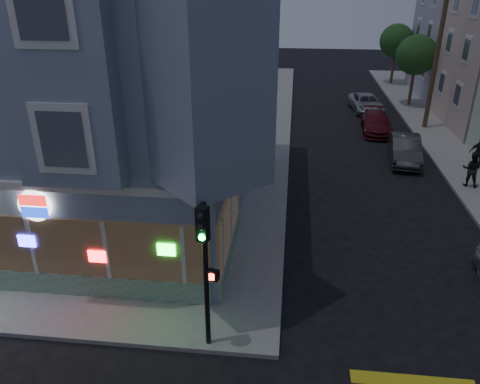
% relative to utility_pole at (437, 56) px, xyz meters
% --- Properties ---
extents(sidewalk_nw, '(33.00, 42.00, 0.15)m').
position_rel_utility_pole_xyz_m(sidewalk_nw, '(-25.50, -1.00, -4.72)').
color(sidewalk_nw, gray).
rests_on(sidewalk_nw, ground).
extents(corner_building, '(14.60, 14.60, 11.40)m').
position_rel_utility_pole_xyz_m(corner_building, '(-18.00, -13.02, 1.02)').
color(corner_building, gray).
rests_on(corner_building, sidewalk_nw).
extents(utility_pole, '(2.20, 0.30, 9.00)m').
position_rel_utility_pole_xyz_m(utility_pole, '(0.00, 0.00, 0.00)').
color(utility_pole, '#4C3826').
rests_on(utility_pole, sidewalk_ne).
extents(street_tree_near, '(3.00, 3.00, 5.30)m').
position_rel_utility_pole_xyz_m(street_tree_near, '(0.20, 6.00, -0.86)').
color(street_tree_near, '#4C3826').
rests_on(street_tree_near, sidewalk_ne).
extents(street_tree_far, '(3.00, 3.00, 5.30)m').
position_rel_utility_pole_xyz_m(street_tree_far, '(0.20, 14.00, -0.86)').
color(street_tree_far, '#4C3826').
rests_on(street_tree_far, sidewalk_ne).
extents(pedestrian_a, '(1.03, 0.92, 1.75)m').
position_rel_utility_pole_xyz_m(pedestrian_a, '(-0.20, -9.68, -3.77)').
color(pedestrian_a, black).
rests_on(pedestrian_a, sidewalk_ne).
extents(pedestrian_b, '(1.06, 0.56, 1.73)m').
position_rel_utility_pole_xyz_m(pedestrian_b, '(1.00, -7.20, -3.78)').
color(pedestrian_b, black).
rests_on(pedestrian_b, sidewalk_ne).
extents(parked_car_b, '(1.99, 4.48, 1.43)m').
position_rel_utility_pole_xyz_m(parked_car_b, '(-2.60, -6.29, -4.08)').
color(parked_car_b, '#393B3E').
rests_on(parked_car_b, ground).
extents(parked_car_c, '(2.05, 4.52, 1.28)m').
position_rel_utility_pole_xyz_m(parked_car_c, '(-3.40, -1.09, -4.15)').
color(parked_car_c, maroon).
rests_on(parked_car_c, ground).
extents(parked_car_d, '(2.55, 4.70, 1.25)m').
position_rel_utility_pole_xyz_m(parked_car_d, '(-3.40, 4.11, -4.17)').
color(parked_car_d, '#9EA5A9').
rests_on(parked_car_d, ground).
extents(traffic_signal, '(0.56, 0.50, 4.44)m').
position_rel_utility_pole_xyz_m(traffic_signal, '(-10.98, -21.81, -1.65)').
color(traffic_signal, black).
rests_on(traffic_signal, sidewalk_nw).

